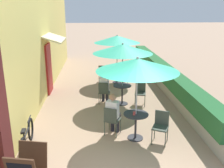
{
  "coord_description": "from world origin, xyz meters",
  "views": [
    {
      "loc": [
        -0.43,
        -4.25,
        3.52
      ],
      "look_at": [
        0.15,
        4.0,
        1.0
      ],
      "focal_mm": 40.0,
      "sensor_mm": 36.0,
      "label": 1
    }
  ],
  "objects_px": {
    "patio_table_near": "(136,122)",
    "cafe_chair_far_left": "(124,76)",
    "coffee_cup_near": "(134,113)",
    "patio_umbrella_mid": "(123,49)",
    "cafe_chair_near_right": "(112,119)",
    "seated_patron_near_right": "(113,112)",
    "cafe_chair_near_left": "(161,124)",
    "cafe_chair_far_right": "(124,70)",
    "cafe_chair_mid_left": "(140,91)",
    "seated_patron_mid_right": "(104,86)",
    "cafe_chair_mid_right": "(104,91)",
    "cafe_chair_far_back": "(103,72)",
    "patio_umbrella_near": "(137,65)",
    "patio_table_far": "(117,73)",
    "patio_umbrella_far": "(117,39)",
    "patio_table_mid": "(122,91)"
  },
  "relations": [
    {
      "from": "patio_table_near",
      "to": "cafe_chair_far_left",
      "type": "xyz_separation_m",
      "value": [
        0.25,
        4.9,
        0.01
      ]
    },
    {
      "from": "patio_table_near",
      "to": "coffee_cup_near",
      "type": "height_order",
      "value": "coffee_cup_near"
    },
    {
      "from": "patio_umbrella_mid",
      "to": "cafe_chair_far_left",
      "type": "relative_size",
      "value": 2.68
    },
    {
      "from": "cafe_chair_near_right",
      "to": "seated_patron_near_right",
      "type": "relative_size",
      "value": 0.7
    },
    {
      "from": "patio_table_near",
      "to": "cafe_chair_far_left",
      "type": "bearing_deg",
      "value": 87.06
    },
    {
      "from": "cafe_chair_near_left",
      "to": "cafe_chair_far_right",
      "type": "height_order",
      "value": "same"
    },
    {
      "from": "cafe_chair_mid_left",
      "to": "seated_patron_mid_right",
      "type": "distance_m",
      "value": 1.38
    },
    {
      "from": "cafe_chair_mid_right",
      "to": "cafe_chair_far_left",
      "type": "relative_size",
      "value": 1.0
    },
    {
      "from": "cafe_chair_near_left",
      "to": "cafe_chair_far_back",
      "type": "relative_size",
      "value": 1.0
    },
    {
      "from": "patio_umbrella_near",
      "to": "patio_table_far",
      "type": "distance_m",
      "value": 5.76
    },
    {
      "from": "patio_umbrella_near",
      "to": "cafe_chair_far_left",
      "type": "height_order",
      "value": "patio_umbrella_near"
    },
    {
      "from": "patio_umbrella_near",
      "to": "patio_table_far",
      "type": "xyz_separation_m",
      "value": [
        -0.03,
        5.53,
        -1.61
      ]
    },
    {
      "from": "seated_patron_mid_right",
      "to": "cafe_chair_mid_left",
      "type": "bearing_deg",
      "value": 1.72
    },
    {
      "from": "coffee_cup_near",
      "to": "cafe_chair_mid_right",
      "type": "relative_size",
      "value": 0.1
    },
    {
      "from": "cafe_chair_near_right",
      "to": "cafe_chair_mid_left",
      "type": "bearing_deg",
      "value": 87.4
    },
    {
      "from": "patio_table_near",
      "to": "cafe_chair_mid_right",
      "type": "bearing_deg",
      "value": 105.84
    },
    {
      "from": "patio_umbrella_near",
      "to": "cafe_chair_far_left",
      "type": "bearing_deg",
      "value": 87.06
    },
    {
      "from": "seated_patron_mid_right",
      "to": "patio_umbrella_near",
      "type": "bearing_deg",
      "value": -63.34
    },
    {
      "from": "seated_patron_mid_right",
      "to": "cafe_chair_far_right",
      "type": "xyz_separation_m",
      "value": [
        1.13,
        3.26,
        -0.17
      ]
    },
    {
      "from": "cafe_chair_far_right",
      "to": "coffee_cup_near",
      "type": "bearing_deg",
      "value": 38.36
    },
    {
      "from": "patio_umbrella_near",
      "to": "cafe_chair_near_left",
      "type": "bearing_deg",
      "value": -18.87
    },
    {
      "from": "cafe_chair_mid_left",
      "to": "patio_table_far",
      "type": "bearing_deg",
      "value": -66.14
    },
    {
      "from": "cafe_chair_near_left",
      "to": "patio_umbrella_far",
      "type": "distance_m",
      "value": 6.01
    },
    {
      "from": "patio_umbrella_mid",
      "to": "patio_umbrella_far",
      "type": "xyz_separation_m",
      "value": [
        0.06,
        2.88,
        0.0
      ]
    },
    {
      "from": "cafe_chair_far_back",
      "to": "coffee_cup_near",
      "type": "bearing_deg",
      "value": -71.01
    },
    {
      "from": "patio_umbrella_mid",
      "to": "patio_umbrella_far",
      "type": "bearing_deg",
      "value": 88.84
    },
    {
      "from": "patio_table_near",
      "to": "seated_patron_mid_right",
      "type": "xyz_separation_m",
      "value": [
        -0.75,
        2.83,
        0.18
      ]
    },
    {
      "from": "cafe_chair_mid_right",
      "to": "seated_patron_mid_right",
      "type": "xyz_separation_m",
      "value": [
        0.02,
        0.11,
        0.17
      ]
    },
    {
      "from": "patio_table_near",
      "to": "seated_patron_mid_right",
      "type": "relative_size",
      "value": 0.6
    },
    {
      "from": "seated_patron_near_right",
      "to": "patio_table_far",
      "type": "height_order",
      "value": "seated_patron_near_right"
    },
    {
      "from": "patio_umbrella_mid",
      "to": "cafe_chair_far_back",
      "type": "bearing_deg",
      "value": 101.98
    },
    {
      "from": "cafe_chair_far_right",
      "to": "cafe_chair_near_right",
      "type": "bearing_deg",
      "value": 32.47
    },
    {
      "from": "patio_umbrella_mid",
      "to": "cafe_chair_far_left",
      "type": "height_order",
      "value": "patio_umbrella_mid"
    },
    {
      "from": "patio_umbrella_near",
      "to": "cafe_chair_far_right",
      "type": "bearing_deg",
      "value": 86.46
    },
    {
      "from": "cafe_chair_near_left",
      "to": "cafe_chair_far_left",
      "type": "distance_m",
      "value": 5.14
    },
    {
      "from": "patio_table_near",
      "to": "coffee_cup_near",
      "type": "distance_m",
      "value": 0.3
    },
    {
      "from": "seated_patron_mid_right",
      "to": "patio_umbrella_far",
      "type": "bearing_deg",
      "value": 86.92
    },
    {
      "from": "patio_umbrella_near",
      "to": "cafe_chair_near_right",
      "type": "height_order",
      "value": "patio_umbrella_near"
    },
    {
      "from": "cafe_chair_near_right",
      "to": "patio_table_far",
      "type": "bearing_deg",
      "value": 108.55
    },
    {
      "from": "patio_table_far",
      "to": "cafe_chair_far_left",
      "type": "bearing_deg",
      "value": -66.02
    },
    {
      "from": "cafe_chair_far_right",
      "to": "seated_patron_near_right",
      "type": "bearing_deg",
      "value": 32.76
    },
    {
      "from": "cafe_chair_mid_right",
      "to": "cafe_chair_far_right",
      "type": "height_order",
      "value": "same"
    },
    {
      "from": "patio_umbrella_near",
      "to": "patio_table_far",
      "type": "relative_size",
      "value": 3.13
    },
    {
      "from": "patio_umbrella_mid",
      "to": "seated_patron_mid_right",
      "type": "relative_size",
      "value": 1.87
    },
    {
      "from": "patio_umbrella_near",
      "to": "coffee_cup_near",
      "type": "height_order",
      "value": "patio_umbrella_near"
    },
    {
      "from": "patio_table_mid",
      "to": "cafe_chair_far_right",
      "type": "xyz_separation_m",
      "value": [
        0.46,
        3.43,
        0.01
      ]
    },
    {
      "from": "coffee_cup_near",
      "to": "seated_patron_mid_right",
      "type": "height_order",
      "value": "seated_patron_mid_right"
    },
    {
      "from": "seated_patron_near_right",
      "to": "cafe_chair_far_left",
      "type": "bearing_deg",
      "value": 104.67
    },
    {
      "from": "coffee_cup_near",
      "to": "patio_table_mid",
      "type": "distance_m",
      "value": 2.73
    },
    {
      "from": "patio_umbrella_near",
      "to": "cafe_chair_near_right",
      "type": "distance_m",
      "value": 1.75
    }
  ]
}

